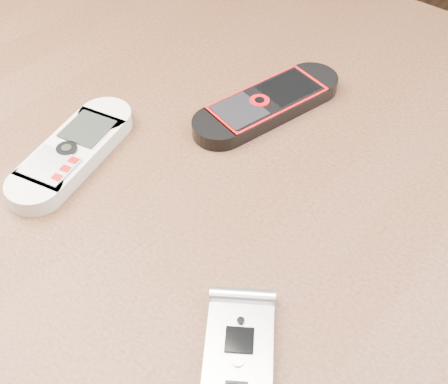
{
  "coord_description": "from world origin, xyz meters",
  "views": [
    {
      "loc": [
        0.23,
        -0.28,
        1.13
      ],
      "look_at": [
        0.01,
        0.0,
        0.76
      ],
      "focal_mm": 50.0,
      "sensor_mm": 36.0,
      "label": 1
    }
  ],
  "objects_px": {
    "nokia_white": "(72,152)",
    "nokia_black_red": "(267,103)",
    "table": "(220,273)",
    "motorola_razr": "(239,348)"
  },
  "relations": [
    {
      "from": "nokia_black_red",
      "to": "motorola_razr",
      "type": "distance_m",
      "value": 0.26
    },
    {
      "from": "nokia_white",
      "to": "nokia_black_red",
      "type": "bearing_deg",
      "value": 48.25
    },
    {
      "from": "nokia_white",
      "to": "nokia_black_red",
      "type": "height_order",
      "value": "same"
    },
    {
      "from": "motorola_razr",
      "to": "nokia_white",
      "type": "bearing_deg",
      "value": 131.15
    },
    {
      "from": "table",
      "to": "nokia_white",
      "type": "relative_size",
      "value": 7.99
    },
    {
      "from": "nokia_white",
      "to": "motorola_razr",
      "type": "distance_m",
      "value": 0.24
    },
    {
      "from": "nokia_white",
      "to": "nokia_black_red",
      "type": "xyz_separation_m",
      "value": [
        0.09,
        0.16,
        -0.0
      ]
    },
    {
      "from": "nokia_white",
      "to": "nokia_black_red",
      "type": "relative_size",
      "value": 0.91
    },
    {
      "from": "table",
      "to": "motorola_razr",
      "type": "xyz_separation_m",
      "value": [
        0.1,
        -0.1,
        0.11
      ]
    },
    {
      "from": "table",
      "to": "nokia_black_red",
      "type": "relative_size",
      "value": 7.26
    }
  ]
}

